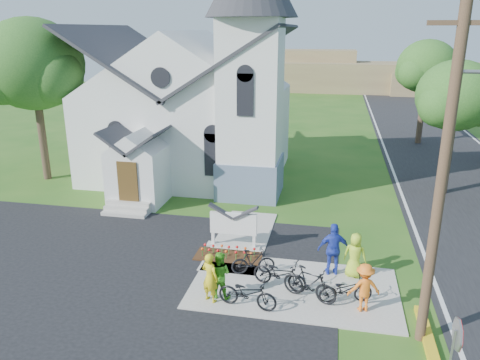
% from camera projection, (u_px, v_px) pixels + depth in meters
% --- Properties ---
extents(ground, '(120.00, 120.00, 0.00)m').
position_uv_depth(ground, '(248.00, 291.00, 15.82)').
color(ground, '#275919').
rests_on(ground, ground).
extents(parking_lot, '(20.00, 16.00, 0.02)m').
position_uv_depth(parking_lot, '(27.00, 300.00, 15.29)').
color(parking_lot, black).
rests_on(parking_lot, ground).
extents(road, '(8.00, 90.00, 0.02)m').
position_uv_depth(road, '(459.00, 178.00, 27.89)').
color(road, black).
rests_on(road, ground).
extents(sidewalk, '(7.00, 4.00, 0.05)m').
position_uv_depth(sidewalk, '(294.00, 288.00, 15.99)').
color(sidewalk, '#A19A91').
rests_on(sidewalk, ground).
extents(church, '(12.35, 12.00, 13.00)m').
position_uv_depth(church, '(195.00, 88.00, 26.89)').
color(church, silver).
rests_on(church, ground).
extents(church_sign, '(2.20, 0.40, 1.70)m').
position_uv_depth(church_sign, '(233.00, 224.00, 18.71)').
color(church_sign, '#A19A91').
rests_on(church_sign, ground).
extents(flower_bed, '(2.60, 1.10, 0.07)m').
position_uv_depth(flower_bed, '(229.00, 256.00, 18.18)').
color(flower_bed, '#35210E').
rests_on(flower_bed, ground).
extents(utility_pole, '(3.45, 0.28, 10.00)m').
position_uv_depth(utility_pole, '(448.00, 157.00, 11.74)').
color(utility_pole, '#463123').
rests_on(utility_pole, ground).
extents(stop_sign, '(0.11, 0.76, 2.48)m').
position_uv_depth(stop_sign, '(455.00, 346.00, 10.32)').
color(stop_sign, gray).
rests_on(stop_sign, ground).
extents(tree_lot_corner, '(5.60, 5.60, 9.15)m').
position_uv_depth(tree_lot_corner, '(33.00, 65.00, 25.78)').
color(tree_lot_corner, '#3B2C20').
rests_on(tree_lot_corner, ground).
extents(tree_road_near, '(4.00, 4.00, 7.05)m').
position_uv_depth(tree_road_near, '(456.00, 96.00, 23.79)').
color(tree_road_near, '#3B2C20').
rests_on(tree_road_near, ground).
extents(tree_road_mid, '(4.40, 4.40, 7.80)m').
position_uv_depth(tree_road_mid, '(427.00, 67.00, 34.70)').
color(tree_road_mid, '#3B2C20').
rests_on(tree_road_mid, ground).
extents(distant_hills, '(61.00, 10.00, 5.60)m').
position_uv_depth(distant_hills, '(343.00, 75.00, 67.03)').
color(distant_hills, '#7A6244').
rests_on(distant_hills, ground).
extents(cyclist_0, '(0.72, 0.62, 1.67)m').
position_uv_depth(cyclist_0, '(210.00, 277.00, 14.96)').
color(cyclist_0, yellow).
rests_on(cyclist_0, sidewalk).
extents(bike_0, '(2.00, 0.93, 1.01)m').
position_uv_depth(bike_0, '(247.00, 293.00, 14.69)').
color(bike_0, black).
rests_on(bike_0, sidewalk).
extents(cyclist_1, '(0.82, 0.67, 1.60)m').
position_uv_depth(cyclist_1, '(219.00, 275.00, 15.20)').
color(cyclist_1, '#4BB121').
rests_on(cyclist_1, sidewalk).
extents(bike_1, '(1.65, 0.91, 0.95)m').
position_uv_depth(bike_1, '(253.00, 262.00, 16.74)').
color(bike_1, black).
rests_on(bike_1, sidewalk).
extents(cyclist_2, '(1.20, 0.66, 1.94)m').
position_uv_depth(cyclist_2, '(334.00, 249.00, 16.59)').
color(cyclist_2, '#243AB6').
rests_on(cyclist_2, sidewalk).
extents(bike_2, '(2.07, 1.23, 1.03)m').
position_uv_depth(bike_2, '(280.00, 274.00, 15.84)').
color(bike_2, black).
rests_on(bike_2, sidewalk).
extents(cyclist_3, '(1.14, 0.84, 1.58)m').
position_uv_depth(cyclist_3, '(364.00, 287.00, 14.46)').
color(cyclist_3, orange).
rests_on(cyclist_3, sidewalk).
extents(bike_3, '(1.94, 1.19, 1.13)m').
position_uv_depth(bike_3, '(310.00, 284.00, 15.12)').
color(bike_3, black).
rests_on(bike_3, sidewalk).
extents(cyclist_4, '(0.90, 0.69, 1.65)m').
position_uv_depth(cyclist_4, '(355.00, 255.00, 16.45)').
color(cyclist_4, '#ACD528').
rests_on(cyclist_4, sidewalk).
extents(bike_4, '(1.85, 1.08, 0.92)m').
position_uv_depth(bike_4, '(346.00, 289.00, 14.99)').
color(bike_4, black).
rests_on(bike_4, sidewalk).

